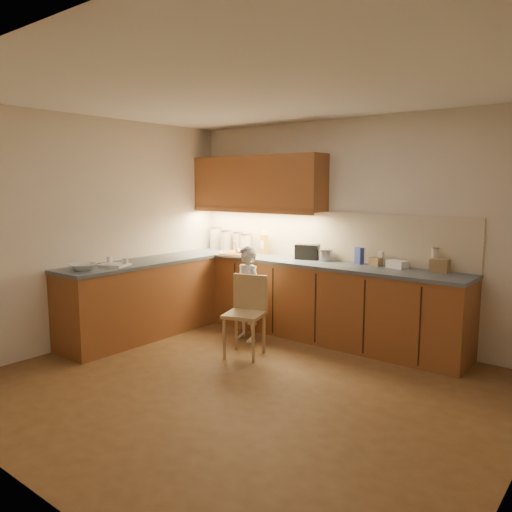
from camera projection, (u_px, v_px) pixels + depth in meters
name	position (u px, v px, depth m)	size (l,w,h in m)	color
room	(243.00, 202.00, 4.32)	(4.54, 4.50, 2.62)	brown
l_counter	(250.00, 299.00, 6.03)	(3.77, 2.62, 0.92)	brown
backsplash	(322.00, 235.00, 6.16)	(3.75, 0.02, 0.58)	beige
upper_cabinets	(257.00, 183.00, 6.50)	(1.95, 0.36, 0.73)	brown
pizza_on_board	(236.00, 254.00, 6.48)	(0.52, 0.52, 0.21)	tan
child	(247.00, 294.00, 5.85)	(0.41, 0.27, 1.12)	silver
wooden_chair	(247.00, 309.00, 5.37)	(0.48, 0.48, 0.86)	tan
mixing_bowl	(82.00, 267.00, 5.34)	(0.28, 0.28, 0.07)	white
canister_a	(215.00, 238.00, 7.17)	(0.16, 0.16, 0.31)	silver
canister_b	(226.00, 240.00, 6.98)	(0.17, 0.17, 0.29)	beige
canister_c	(238.00, 241.00, 6.88)	(0.15, 0.15, 0.27)	beige
canister_d	(246.00, 243.00, 6.80)	(0.16, 0.16, 0.25)	beige
oil_jug	(264.00, 243.00, 6.61)	(0.12, 0.11, 0.30)	#B69524
toaster	(307.00, 252.00, 6.12)	(0.32, 0.24, 0.19)	black
steel_pot	(325.00, 255.00, 6.00)	(0.19, 0.19, 0.14)	#A7A7AB
blue_box	(359.00, 256.00, 5.75)	(0.10, 0.07, 0.19)	#374AA5
card_box_a	(376.00, 262.00, 5.63)	(0.13, 0.09, 0.09)	tan
white_bottle	(381.00, 259.00, 5.63)	(0.05, 0.05, 0.16)	white
flat_pack	(397.00, 264.00, 5.47)	(0.21, 0.15, 0.08)	white
tall_jar	(435.00, 259.00, 5.24)	(0.08, 0.08, 0.26)	silver
card_box_b	(440.00, 266.00, 5.18)	(0.18, 0.14, 0.14)	#A08256
dough_cloth	(114.00, 265.00, 5.62)	(0.31, 0.24, 0.02)	white
spice_jar_a	(109.00, 260.00, 5.75)	(0.06, 0.06, 0.08)	white
spice_jar_b	(125.00, 262.00, 5.64)	(0.06, 0.06, 0.09)	silver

